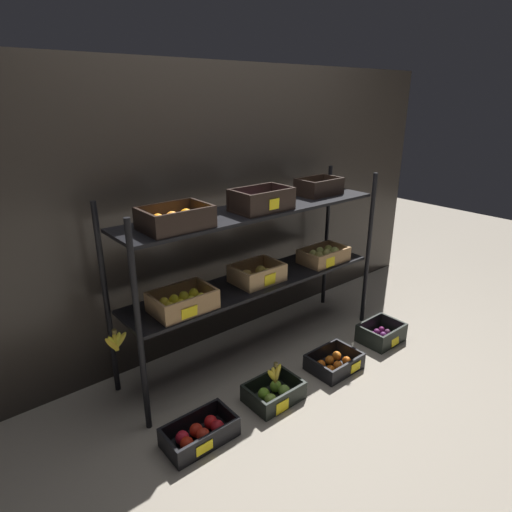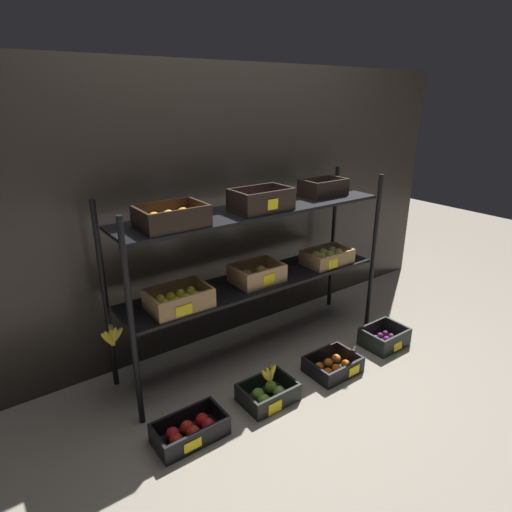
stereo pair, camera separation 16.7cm
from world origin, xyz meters
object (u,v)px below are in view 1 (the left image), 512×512
(crate_ground_plum, at_px, (381,335))
(banana_bunch_loose, at_px, (275,374))
(display_rack, at_px, (255,247))
(crate_ground_tangerine, at_px, (334,363))
(crate_ground_apple_green, at_px, (274,393))
(crate_ground_apple_red, at_px, (200,433))

(crate_ground_plum, height_order, banana_bunch_loose, banana_bunch_loose)
(display_rack, relative_size, crate_ground_tangerine, 6.02)
(crate_ground_tangerine, height_order, crate_ground_plum, crate_ground_plum)
(crate_ground_apple_green, bearing_deg, crate_ground_tangerine, -2.35)
(crate_ground_apple_red, bearing_deg, crate_ground_apple_green, -0.47)
(crate_ground_apple_green, distance_m, crate_ground_plum, 1.05)
(crate_ground_apple_red, bearing_deg, display_rack, 31.34)
(display_rack, height_order, crate_ground_plum, display_rack)
(crate_ground_apple_green, relative_size, crate_ground_tangerine, 0.98)
(crate_ground_tangerine, bearing_deg, crate_ground_apple_red, 178.59)
(crate_ground_tangerine, bearing_deg, crate_ground_apple_green, 177.65)
(display_rack, bearing_deg, crate_ground_plum, -30.02)
(display_rack, xyz_separation_m, crate_ground_apple_green, (-0.23, -0.46, -0.74))
(crate_ground_apple_red, xyz_separation_m, crate_ground_tangerine, (1.03, -0.03, -0.00))
(display_rack, distance_m, crate_ground_tangerine, 0.93)
(crate_ground_apple_red, distance_m, crate_ground_apple_green, 0.51)
(crate_ground_apple_green, distance_m, banana_bunch_loose, 0.13)
(crate_ground_apple_green, bearing_deg, crate_ground_apple_red, 179.53)
(crate_ground_plum, bearing_deg, banana_bunch_loose, 179.16)
(crate_ground_apple_red, height_order, crate_ground_apple_green, same)
(display_rack, xyz_separation_m, banana_bunch_loose, (-0.22, -0.45, -0.61))
(crate_ground_apple_red, xyz_separation_m, crate_ground_plum, (1.56, -0.02, 0.00))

